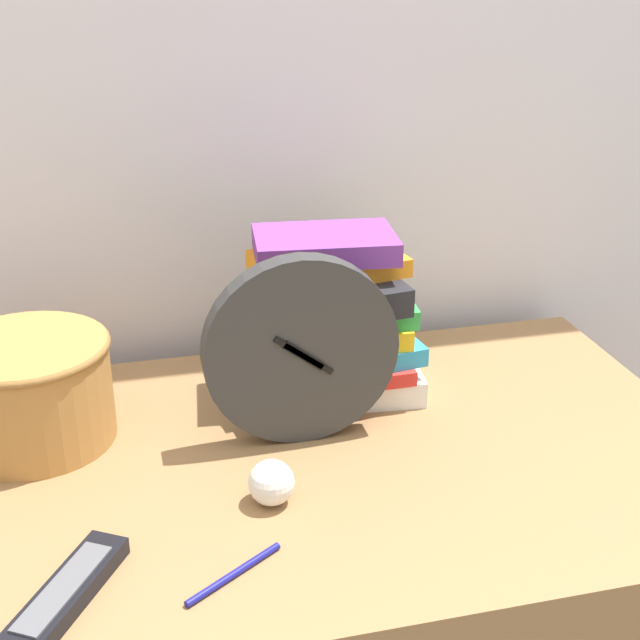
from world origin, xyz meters
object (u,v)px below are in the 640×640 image
object	(u,v)px
crumpled_paper_ball	(271,483)
tv_remote	(64,596)
book_stack	(335,320)
pen	(234,574)
desk_clock	(301,351)
basket	(29,388)

from	to	relation	value
crumpled_paper_ball	tv_remote	bearing A→B (deg)	-152.76
book_stack	pen	xyz separation A→B (m)	(-0.21, -0.38, -0.11)
tv_remote	crumpled_paper_ball	bearing A→B (deg)	27.24
desk_clock	crumpled_paper_ball	world-z (taller)	desk_clock
crumpled_paper_ball	pen	xyz separation A→B (m)	(-0.06, -0.12, -0.02)
basket	crumpled_paper_ball	size ratio (longest dim) A/B	3.98
desk_clock	basket	xyz separation A→B (m)	(-0.35, 0.08, -0.05)
tv_remote	desk_clock	bearing A→B (deg)	40.37
pen	tv_remote	bearing A→B (deg)	179.95
crumpled_paper_ball	desk_clock	bearing A→B (deg)	63.62
basket	tv_remote	size ratio (longest dim) A/B	1.21
desk_clock	pen	distance (m)	0.32
basket	crumpled_paper_ball	bearing A→B (deg)	-38.09
desk_clock	book_stack	bearing A→B (deg)	56.80
book_stack	crumpled_paper_ball	distance (m)	0.30
desk_clock	tv_remote	bearing A→B (deg)	-139.63
book_stack	tv_remote	world-z (taller)	book_stack
book_stack	basket	bearing A→B (deg)	-175.45
desk_clock	tv_remote	distance (m)	0.42
pen	book_stack	bearing A→B (deg)	61.00
book_stack	pen	world-z (taller)	book_stack
tv_remote	pen	world-z (taller)	tv_remote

